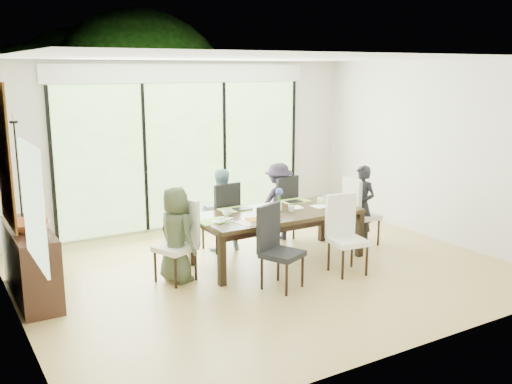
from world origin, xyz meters
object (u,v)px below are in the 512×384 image
chair_far_left (220,215)px  person_left_end (176,235)px  chair_near_left (282,248)px  chair_near_right (348,235)px  chair_far_right (278,207)px  cup_a (227,213)px  vase (279,206)px  cup_b (291,209)px  person_far_right (279,202)px  cup_c (321,200)px  laptop (226,221)px  bowl (29,226)px  chair_right_end (363,211)px  person_right_end (362,205)px  person_far_left (220,210)px  sideboard (31,263)px  table_top (278,214)px  chair_left_end (175,242)px

chair_far_left → person_left_end: size_ratio=0.85×
chair_near_left → chair_near_right: size_ratio=1.00×
chair_far_right → cup_a: size_ratio=8.87×
vase → cup_b: (0.10, -0.15, -0.01)m
person_far_right → cup_c: 0.78m
chair_far_right → laptop: chair_far_right is taller
person_far_right → bowl: (-3.66, -0.55, 0.28)m
chair_right_end → bowl: 4.63m
chair_near_right → bowl: size_ratio=2.33×
person_right_end → vase: 1.44m
chair_right_end → person_left_end: bearing=95.8°
cup_a → person_right_end: bearing=-3.9°
person_far_left → person_far_right: bearing=-174.5°
cup_a → sideboard: sideboard is taller
chair_far_left → person_far_right: bearing=171.5°
person_far_left → bowl: 2.73m
chair_far_left → person_right_end: (1.93, -0.85, 0.09)m
chair_near_right → cup_c: chair_near_right is taller
person_left_end → bowl: person_left_end is taller
chair_near_right → chair_right_end: bearing=49.3°
table_top → chair_left_end: (-1.50, 0.00, -0.16)m
vase → bowl: 3.17m
chair_near_right → cup_b: 0.88m
person_right_end → person_far_left: 2.10m
person_right_end → cup_a: (-2.18, 0.15, 0.14)m
cup_a → bowl: size_ratio=0.26×
person_right_end → cup_c: 0.70m
cup_a → cup_b: (0.85, -0.25, -0.00)m
table_top → person_left_end: 1.48m
chair_far_left → vase: 0.97m
table_top → person_far_right: person_far_right is taller
chair_far_left → chair_far_right: (1.00, 0.00, 0.00)m
person_right_end → chair_left_end: bearing=-100.6°
laptop → cup_a: cup_a is taller
bowl → vase: bearing=-4.2°
laptop → sideboard: size_ratio=0.21×
chair_far_left → person_far_left: (-0.00, -0.02, 0.09)m
person_left_end → chair_left_end: bearing=75.4°
laptop → chair_far_left: bearing=40.9°
chair_near_left → person_far_left: (0.05, 1.70, 0.09)m
person_far_right → sideboard: 3.69m
cup_c → chair_near_right: bearing=-107.2°
chair_left_end → cup_c: (2.30, 0.10, 0.23)m
cup_c → vase: bearing=-176.2°
chair_right_end → laptop: 2.36m
chair_left_end → chair_right_end: size_ratio=1.00×
chair_right_end → chair_near_right: size_ratio=1.00×
table_top → chair_far_left: chair_far_left is taller
person_far_right → chair_near_right: bearing=89.8°
person_far_left → cup_a: person_far_left is taller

